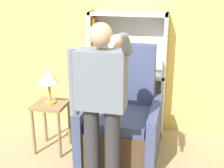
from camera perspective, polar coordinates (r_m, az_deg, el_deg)
wall_back at (r=4.27m, az=2.11°, el=10.09°), size 8.00×0.06×2.80m
bookcase at (r=4.25m, az=1.59°, el=1.97°), size 1.02×0.28×1.64m
armchair at (r=3.76m, az=1.77°, el=-7.18°), size 0.89×0.88×1.30m
person_standing at (r=2.92m, az=-2.03°, el=-2.76°), size 0.61×0.78×1.68m
side_table at (r=3.87m, az=-11.11°, el=-5.23°), size 0.39×0.39×0.62m
table_lamp at (r=3.71m, az=-11.54°, el=1.14°), size 0.25×0.25×0.42m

